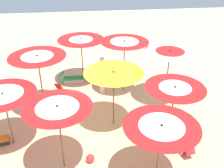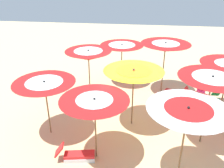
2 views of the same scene
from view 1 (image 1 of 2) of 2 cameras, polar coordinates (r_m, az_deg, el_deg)
The scene contains 15 objects.
ground at distance 10.83m, azimuth -1.91°, elevation -8.10°, with size 35.54×35.54×0.04m, color beige.
beach_umbrella_0 at distance 11.39m, azimuth 12.21°, elevation 6.07°, with size 2.11×2.11×2.43m.
beach_umbrella_1 at distance 11.83m, azimuth 2.67°, elevation 8.18°, with size 2.14×2.14×2.56m.
beach_umbrella_2 at distance 12.83m, azimuth -6.59°, elevation 8.56°, with size 2.22×2.22×2.33m.
beach_umbrella_3 at distance 9.20m, azimuth 13.22°, elevation -1.58°, with size 2.06×2.06×2.17m.
beach_umbrella_4 at distance 9.59m, azimuth 0.35°, elevation 1.72°, with size 2.17×2.17×2.33m.
beach_umbrella_5 at distance 10.77m, azimuth -15.57°, elevation 4.87°, with size 2.24×2.24×2.54m.
beach_umbrella_6 at distance 7.45m, azimuth 10.45°, elevation -9.78°, with size 2.11×2.11×2.14m.
beach_umbrella_7 at distance 7.84m, azimuth -11.46°, elevation -6.05°, with size 2.03×2.03×2.36m.
beach_umbrella_8 at distance 9.37m, azimuth -22.19°, elevation -2.77°, with size 2.17×2.17×2.13m.
lounger_0 at distance 13.70m, azimuth -8.52°, elevation 1.28°, with size 0.38×1.29×0.57m.
lounger_1 at distance 12.29m, azimuth -12.27°, elevation -2.58°, with size 1.22×0.79×0.62m.
lounger_3 at distance 9.85m, azimuth 14.49°, elevation -12.04°, with size 1.29×0.56×0.61m.
beachgoer_0 at distance 12.28m, azimuth -2.09°, elevation 2.12°, with size 0.30×0.30×1.80m.
beach_ball at distance 9.12m, azimuth -4.68°, elevation -15.55°, with size 0.28×0.28×0.28m, color red.
Camera 1 is at (8.59, -0.62, 6.55)m, focal length 42.80 mm.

